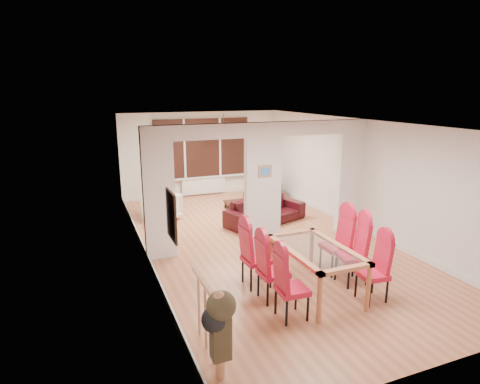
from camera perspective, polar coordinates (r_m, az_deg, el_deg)
floor at (r=8.87m, az=3.15°, el=-7.10°), size 5.00×9.00×0.01m
room_walls at (r=8.48m, az=3.27°, el=1.11°), size 5.00×9.00×2.60m
divider_wall at (r=8.48m, az=3.27°, el=1.11°), size 5.00×0.18×2.60m
bay_window_blinds at (r=12.54m, az=-5.38°, el=6.26°), size 3.00×0.08×1.80m
radiator at (r=12.73m, az=-5.20°, el=0.88°), size 1.40×0.08×0.50m
pendant_light at (r=11.48m, az=-2.35°, el=8.85°), size 0.36×0.36×0.36m
stair_newel at (r=5.20m, az=-4.78°, el=-16.74°), size 0.40×1.20×1.10m
wall_poster at (r=5.43m, az=-9.74°, el=-3.35°), size 0.04×0.52×0.67m
pillar_photo at (r=8.33m, az=3.58°, el=2.97°), size 0.30×0.03×0.25m
dining_table at (r=6.73m, az=10.60°, el=-10.89°), size 0.95×1.68×0.79m
dining_chair_la at (r=5.94m, az=7.43°, el=-12.89°), size 0.44×0.44×1.05m
dining_chair_lb at (r=6.39m, az=4.74°, el=-10.74°), size 0.43×0.43×1.06m
dining_chair_lc at (r=6.80m, az=2.39°, el=-8.91°), size 0.46×0.46×1.10m
dining_chair_ra at (r=6.68m, az=18.37°, el=-10.44°), size 0.46×0.46×1.03m
dining_chair_rb at (r=7.13m, az=15.69°, el=-8.25°), size 0.54×0.54×1.12m
dining_chair_rc at (r=7.47m, az=13.48°, el=-7.03°), size 0.45×0.45×1.13m
sofa at (r=10.02m, az=3.64°, el=-2.70°), size 2.27×1.48×0.62m
armchair at (r=10.35m, az=-11.02°, el=-2.19°), size 1.04×1.05×0.69m
person at (r=10.64m, az=-11.05°, el=0.97°), size 0.65×0.48×1.66m
television at (r=12.56m, az=4.88°, el=0.53°), size 0.91×0.31×0.52m
coffee_table at (r=11.30m, az=0.28°, el=-1.78°), size 0.95×0.48×0.22m
bottle at (r=11.27m, az=0.63°, el=-0.55°), size 0.07×0.07×0.27m
bowl at (r=11.22m, az=0.53°, el=-1.18°), size 0.21×0.21×0.05m
shoes at (r=8.58m, az=3.66°, el=-7.48°), size 0.26×0.29×0.11m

